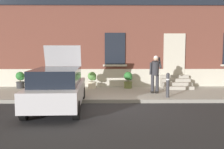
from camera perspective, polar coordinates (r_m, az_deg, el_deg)
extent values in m
plane|color=#232326|center=(9.64, 1.25, -7.48)|extent=(80.00, 80.00, 0.00)
cube|color=#99968E|center=(12.37, 0.83, -4.17)|extent=(24.00, 3.60, 0.15)
cube|color=gray|center=(10.54, 1.08, -5.91)|extent=(24.00, 0.12, 0.15)
cube|color=brown|center=(14.76, 0.60, 11.75)|extent=(24.00, 1.40, 7.50)
cube|color=#BCB7A8|center=(14.06, 0.65, -1.02)|extent=(24.00, 0.08, 1.10)
cube|color=maroon|center=(14.39, 13.55, 4.13)|extent=(1.00, 0.08, 2.10)
cube|color=#BCB7A8|center=(14.37, 13.57, 4.33)|extent=(1.16, 0.06, 2.24)
cube|color=black|center=(13.95, 0.67, 5.72)|extent=(1.10, 0.06, 1.70)
cube|color=#BCB7A8|center=(13.95, 0.66, 2.02)|extent=(1.30, 0.12, 0.10)
cube|color=#9E998E|center=(13.47, 14.52, -2.87)|extent=(1.50, 0.32, 0.16)
cube|color=#9E998E|center=(13.77, 14.18, -2.34)|extent=(1.50, 0.32, 0.32)
cube|color=#9E998E|center=(14.06, 13.85, -1.84)|extent=(1.50, 0.32, 0.48)
cube|color=#9E998E|center=(14.36, 13.54, -1.36)|extent=(1.50, 0.32, 0.64)
cube|color=#B7B7BF|center=(9.54, -11.94, -3.94)|extent=(1.89, 4.06, 0.64)
cube|color=black|center=(9.31, -12.16, -0.45)|extent=(1.63, 2.45, 0.56)
cube|color=black|center=(11.54, -10.32, -3.34)|extent=(1.67, 0.16, 0.20)
cube|color=yellow|center=(11.52, -10.33, -2.46)|extent=(0.52, 0.04, 0.12)
cube|color=#B21414|center=(11.60, -14.06, -1.18)|extent=(0.16, 0.05, 0.18)
cube|color=#B21414|center=(11.40, -6.60, -1.17)|extent=(0.16, 0.05, 0.18)
cube|color=#B7B7BF|center=(10.85, -10.82, 4.05)|extent=(1.50, 0.42, 0.87)
cylinder|color=black|center=(8.44, -18.81, -7.61)|extent=(0.22, 0.61, 0.60)
cylinder|color=black|center=(8.14, -7.90, -7.83)|extent=(0.22, 0.61, 0.60)
cylinder|color=black|center=(11.10, -14.81, -4.33)|extent=(0.22, 0.61, 0.60)
cylinder|color=black|center=(10.88, -6.57, -4.38)|extent=(0.22, 0.61, 0.60)
cylinder|color=#333338|center=(11.12, 12.20, -2.55)|extent=(0.14, 0.14, 0.95)
sphere|color=#333338|center=(11.06, 12.26, -0.01)|extent=(0.15, 0.15, 0.15)
cylinder|color=silver|center=(11.08, 12.23, -1.04)|extent=(0.15, 0.15, 0.06)
cylinder|color=#333338|center=(10.98, -9.53, -2.61)|extent=(0.14, 0.14, 0.95)
sphere|color=#333338|center=(10.92, -9.58, -0.04)|extent=(0.15, 0.15, 0.15)
cylinder|color=silver|center=(10.94, -9.56, -1.08)|extent=(0.15, 0.15, 0.06)
cylinder|color=#2D2D33|center=(12.05, 8.92, -1.97)|extent=(0.15, 0.15, 0.82)
cube|color=black|center=(12.17, 8.85, -3.80)|extent=(0.12, 0.28, 0.10)
cylinder|color=#2D2D33|center=(12.09, 9.95, -1.97)|extent=(0.15, 0.15, 0.82)
cube|color=black|center=(12.21, 9.87, -3.79)|extent=(0.12, 0.28, 0.10)
cylinder|color=#2D2D33|center=(11.94, 9.54, 1.39)|extent=(0.34, 0.45, 0.67)
sphere|color=tan|center=(11.84, 9.65, 3.50)|extent=(0.22, 0.22, 0.22)
sphere|color=silver|center=(11.84, 9.65, 3.64)|extent=(0.21, 0.21, 0.21)
cylinder|color=#2D2D33|center=(11.86, 8.53, 1.31)|extent=(0.09, 0.19, 0.57)
cylinder|color=#2D2D33|center=(11.92, 10.54, 2.36)|extent=(0.09, 0.41, 0.42)
cube|color=black|center=(11.85, 10.38, 3.39)|extent=(0.07, 0.02, 0.15)
cylinder|color=#2D2D30|center=(14.27, -19.57, -2.18)|extent=(0.40, 0.40, 0.34)
cylinder|color=#2D2D30|center=(14.25, -19.59, -1.62)|extent=(0.44, 0.44, 0.05)
cylinder|color=#47331E|center=(14.23, -19.61, -1.02)|extent=(0.04, 0.04, 0.24)
sphere|color=#286B2D|center=(14.21, -19.63, -0.30)|extent=(0.44, 0.44, 0.44)
sphere|color=#286B2D|center=(14.15, -19.30, -0.73)|extent=(0.24, 0.24, 0.24)
cylinder|color=#B25B38|center=(14.01, -11.99, -2.11)|extent=(0.40, 0.40, 0.34)
cylinder|color=#B25B38|center=(13.99, -12.00, -1.54)|extent=(0.44, 0.44, 0.05)
cylinder|color=#47331E|center=(13.98, -12.01, -0.93)|extent=(0.04, 0.04, 0.24)
sphere|color=#387F33|center=(13.96, -12.03, -0.20)|extent=(0.44, 0.44, 0.44)
sphere|color=#387F33|center=(13.90, -11.66, -0.63)|extent=(0.24, 0.24, 0.24)
cylinder|color=beige|center=(13.43, -4.43, -2.34)|extent=(0.40, 0.40, 0.34)
cylinder|color=beige|center=(13.41, -4.43, -1.75)|extent=(0.44, 0.44, 0.05)
cylinder|color=#47331E|center=(13.39, -4.44, -1.11)|extent=(0.04, 0.04, 0.24)
sphere|color=#4C843D|center=(13.37, -4.44, -0.35)|extent=(0.44, 0.44, 0.44)
sphere|color=#4C843D|center=(13.32, -4.02, -0.80)|extent=(0.24, 0.24, 0.24)
cylinder|color=#606B38|center=(13.47, 3.55, -2.31)|extent=(0.40, 0.40, 0.34)
cylinder|color=#606B38|center=(13.45, 3.56, -1.72)|extent=(0.44, 0.44, 0.05)
cylinder|color=#47331E|center=(13.43, 3.56, -1.09)|extent=(0.04, 0.04, 0.24)
sphere|color=#286B2D|center=(13.41, 3.57, -0.32)|extent=(0.44, 0.44, 0.44)
sphere|color=#286B2D|center=(13.38, 4.01, -0.77)|extent=(0.24, 0.24, 0.24)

